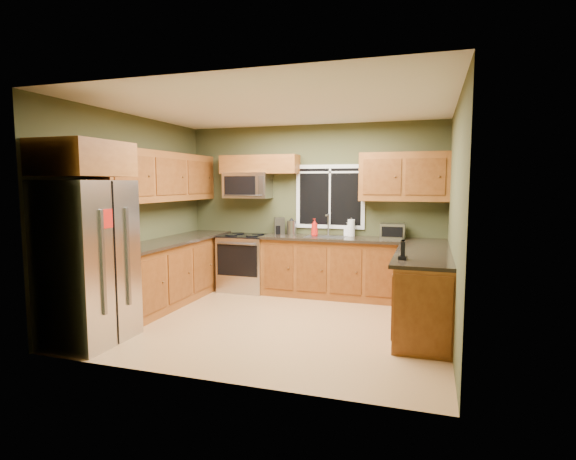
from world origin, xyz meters
The scene contains 28 objects.
floor centered at (0.00, 0.00, 0.00)m, with size 4.20×4.20×0.00m, color #B1804D.
ceiling centered at (0.00, 0.00, 2.70)m, with size 4.20×4.20×0.00m, color white.
back_wall centered at (0.00, 1.80, 1.35)m, with size 4.20×4.20×0.00m, color #424527.
front_wall centered at (0.00, -1.80, 1.35)m, with size 4.20×4.20×0.00m, color #424527.
left_wall centered at (-2.10, 0.00, 1.35)m, with size 3.60×3.60×0.00m, color #424527.
right_wall centered at (2.10, 0.00, 1.35)m, with size 3.60×3.60×0.00m, color #424527.
window centered at (0.30, 1.78, 1.55)m, with size 1.12×0.03×1.02m.
base_cabinets_left centered at (-1.80, 0.48, 0.45)m, with size 0.60×2.65×0.90m, color brown.
countertop_left centered at (-1.78, 0.48, 0.92)m, with size 0.65×2.65×0.04m, color black.
base_cabinets_back centered at (0.42, 1.50, 0.45)m, with size 2.17×0.60×0.90m, color brown.
countertop_back centered at (0.42, 1.48, 0.92)m, with size 2.17×0.65×0.04m, color black.
base_cabinets_peninsula centered at (1.80, 0.54, 0.45)m, with size 0.60×2.52×0.90m.
countertop_peninsula centered at (1.78, 0.55, 0.92)m, with size 0.65×2.50×0.04m, color black.
upper_cabinets_left centered at (-1.94, 0.48, 1.86)m, with size 0.33×2.65×0.72m, color brown.
upper_cabinets_back_left centered at (-0.85, 1.64, 2.07)m, with size 1.30×0.33×0.30m, color brown.
upper_cabinets_back_right centered at (1.45, 1.64, 1.86)m, with size 1.30×0.33×0.72m, color brown.
upper_cabinet_over_fridge centered at (-1.74, -1.30, 2.03)m, with size 0.72×0.90×0.38m, color brown.
refrigerator centered at (-1.74, -1.30, 0.90)m, with size 0.74×0.90×1.80m.
range centered at (-1.05, 1.47, 0.47)m, with size 0.76×0.69×0.94m.
microwave centered at (-1.05, 1.61, 1.73)m, with size 0.76×0.41×0.42m.
sink centered at (0.30, 1.49, 0.95)m, with size 0.60×0.42×0.36m.
toaster_oven centered at (1.31, 1.58, 1.05)m, with size 0.37×0.29×0.22m.
coffee_maker centered at (-0.51, 1.64, 1.07)m, with size 0.23×0.26×0.27m.
kettle centered at (-0.29, 1.63, 1.07)m, with size 0.17×0.17×0.27m.
paper_towel_roll centered at (0.67, 1.68, 1.07)m, with size 0.13×0.13×0.29m.
soap_bottle_a centered at (0.12, 1.50, 1.08)m, with size 0.11×0.11×0.28m, color red.
soap_bottle_b centered at (0.61, 1.70, 1.05)m, with size 0.10×0.10×0.21m, color white.
cordless_phone centered at (1.57, -0.31, 1.00)m, with size 0.10×0.10×0.20m.
Camera 1 is at (1.84, -5.28, 1.77)m, focal length 28.00 mm.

